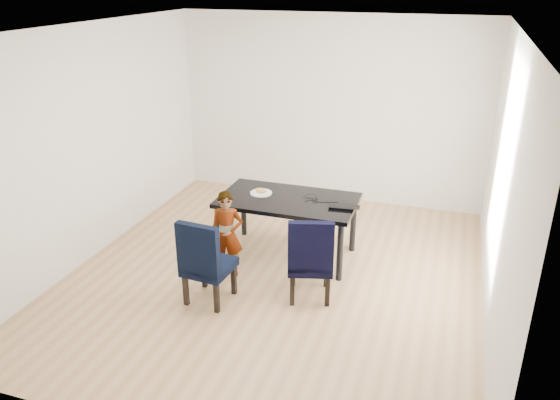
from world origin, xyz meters
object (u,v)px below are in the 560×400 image
(dining_table, at_px, (288,227))
(chair_right, at_px, (310,256))
(plate, at_px, (261,193))
(laptop, at_px, (345,205))
(child, at_px, (227,235))
(chair_left, at_px, (209,259))

(dining_table, height_order, chair_right, chair_right)
(plate, xyz_separation_m, laptop, (1.03, -0.07, 0.01))
(child, bearing_deg, chair_right, -23.65)
(chair_left, height_order, child, child)
(laptop, bearing_deg, dining_table, -7.54)
(plate, distance_m, laptop, 1.04)
(plate, bearing_deg, child, -102.30)
(chair_right, height_order, child, child)
(child, relative_size, plate, 3.84)
(chair_right, height_order, plate, chair_right)
(laptop, bearing_deg, child, 22.42)
(dining_table, xyz_separation_m, laptop, (0.68, -0.03, 0.39))
(chair_left, bearing_deg, laptop, 49.12)
(chair_right, xyz_separation_m, laptop, (0.19, 0.75, 0.29))
(chair_right, height_order, laptop, chair_right)
(chair_right, bearing_deg, plate, 120.01)
(laptop, bearing_deg, chair_right, 70.62)
(chair_left, bearing_deg, chair_right, 26.61)
(chair_right, relative_size, plate, 3.63)
(child, relative_size, laptop, 2.87)
(dining_table, bearing_deg, chair_left, -112.22)
(dining_table, xyz_separation_m, child, (-0.51, -0.65, 0.13))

